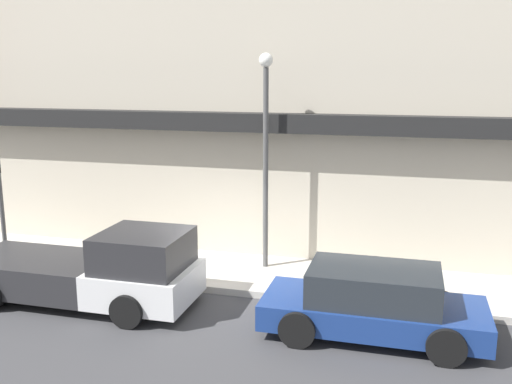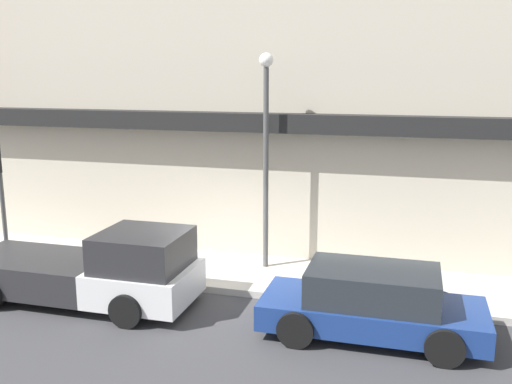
{
  "view_description": "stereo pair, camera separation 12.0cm",
  "coord_description": "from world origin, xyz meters",
  "px_view_note": "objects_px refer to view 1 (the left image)",
  "views": [
    {
      "loc": [
        4.28,
        -12.4,
        5.33
      ],
      "look_at": [
        0.63,
        1.09,
        2.37
      ],
      "focal_mm": 40.0,
      "sensor_mm": 36.0,
      "label": 1
    },
    {
      "loc": [
        4.4,
        -12.36,
        5.33
      ],
      "look_at": [
        0.63,
        1.09,
        2.37
      ],
      "focal_mm": 40.0,
      "sensor_mm": 36.0,
      "label": 2
    }
  ],
  "objects_px": {
    "fire_hydrant": "(380,280)",
    "parked_car": "(373,303)",
    "pickup_truck": "(94,271)",
    "street_lamp": "(266,137)"
  },
  "relations": [
    {
      "from": "pickup_truck",
      "to": "parked_car",
      "type": "height_order",
      "value": "pickup_truck"
    },
    {
      "from": "parked_car",
      "to": "fire_hydrant",
      "type": "relative_size",
      "value": 6.94
    },
    {
      "from": "parked_car",
      "to": "fire_hydrant",
      "type": "distance_m",
      "value": 1.96
    },
    {
      "from": "fire_hydrant",
      "to": "street_lamp",
      "type": "height_order",
      "value": "street_lamp"
    },
    {
      "from": "parked_car",
      "to": "street_lamp",
      "type": "relative_size",
      "value": 0.8
    },
    {
      "from": "pickup_truck",
      "to": "street_lamp",
      "type": "relative_size",
      "value": 1.0
    },
    {
      "from": "pickup_truck",
      "to": "parked_car",
      "type": "xyz_separation_m",
      "value": [
        6.37,
        -0.0,
        -0.09
      ]
    },
    {
      "from": "parked_car",
      "to": "street_lamp",
      "type": "distance_m",
      "value": 5.26
    },
    {
      "from": "fire_hydrant",
      "to": "parked_car",
      "type": "bearing_deg",
      "value": -91.14
    },
    {
      "from": "pickup_truck",
      "to": "fire_hydrant",
      "type": "height_order",
      "value": "pickup_truck"
    }
  ]
}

